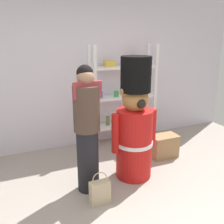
{
  "coord_description": "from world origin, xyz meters",
  "views": [
    {
      "loc": [
        -1.15,
        -2.14,
        1.93
      ],
      "look_at": [
        0.06,
        0.72,
        1.0
      ],
      "focal_mm": 41.12,
      "sensor_mm": 36.0,
      "label": 1
    }
  ],
  "objects_px": {
    "person_shopper": "(87,128)",
    "shopping_bag": "(100,192)",
    "teddy_bear_guard": "(135,125)",
    "merchandise_shelf": "(124,93)",
    "display_crate": "(164,146)"
  },
  "relations": [
    {
      "from": "display_crate",
      "to": "teddy_bear_guard",
      "type": "bearing_deg",
      "value": -155.26
    },
    {
      "from": "person_shopper",
      "to": "display_crate",
      "type": "bearing_deg",
      "value": 16.14
    },
    {
      "from": "shopping_bag",
      "to": "display_crate",
      "type": "height_order",
      "value": "shopping_bag"
    },
    {
      "from": "shopping_bag",
      "to": "teddy_bear_guard",
      "type": "bearing_deg",
      "value": 31.92
    },
    {
      "from": "teddy_bear_guard",
      "to": "shopping_bag",
      "type": "distance_m",
      "value": 0.99
    },
    {
      "from": "person_shopper",
      "to": "shopping_bag",
      "type": "bearing_deg",
      "value": -84.39
    },
    {
      "from": "teddy_bear_guard",
      "to": "display_crate",
      "type": "relative_size",
      "value": 3.74
    },
    {
      "from": "merchandise_shelf",
      "to": "display_crate",
      "type": "height_order",
      "value": "merchandise_shelf"
    },
    {
      "from": "person_shopper",
      "to": "shopping_bag",
      "type": "distance_m",
      "value": 0.77
    },
    {
      "from": "shopping_bag",
      "to": "merchandise_shelf",
      "type": "bearing_deg",
      "value": 56.72
    },
    {
      "from": "merchandise_shelf",
      "to": "teddy_bear_guard",
      "type": "bearing_deg",
      "value": -108.58
    },
    {
      "from": "teddy_bear_guard",
      "to": "shopping_bag",
      "type": "bearing_deg",
      "value": -148.08
    },
    {
      "from": "merchandise_shelf",
      "to": "teddy_bear_guard",
      "type": "height_order",
      "value": "merchandise_shelf"
    },
    {
      "from": "teddy_bear_guard",
      "to": "merchandise_shelf",
      "type": "bearing_deg",
      "value": 71.42
    },
    {
      "from": "merchandise_shelf",
      "to": "person_shopper",
      "type": "relative_size",
      "value": 1.11
    }
  ]
}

